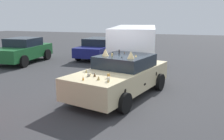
% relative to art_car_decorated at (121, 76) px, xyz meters
% --- Properties ---
extents(ground_plane, '(60.00, 60.00, 0.00)m').
position_rel_art_car_decorated_xyz_m(ground_plane, '(-0.06, 0.02, -0.71)').
color(ground_plane, '#38383A').
extents(art_car_decorated, '(4.75, 2.92, 1.65)m').
position_rel_art_car_decorated_xyz_m(art_car_decorated, '(0.00, 0.00, 0.00)').
color(art_car_decorated, beige).
rests_on(art_car_decorated, ground).
extents(parked_van_near_right, '(5.02, 2.72, 2.25)m').
position_rel_art_car_decorated_xyz_m(parked_van_near_right, '(3.72, 0.32, 0.55)').
color(parked_van_near_right, silver).
rests_on(parked_van_near_right, ground).
extents(parked_sedan_row_back_center, '(4.64, 2.14, 1.32)m').
position_rel_art_car_decorated_xyz_m(parked_sedan_row_back_center, '(7.28, 3.44, -0.03)').
color(parked_sedan_row_back_center, navy).
rests_on(parked_sedan_row_back_center, ground).
extents(parked_sedan_far_left, '(4.08, 2.13, 1.47)m').
position_rel_art_car_decorated_xyz_m(parked_sedan_far_left, '(4.27, 7.25, 0.03)').
color(parked_sedan_far_left, '#1E602D').
rests_on(parked_sedan_far_left, ground).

